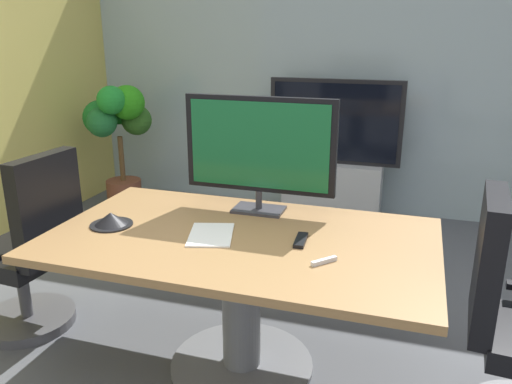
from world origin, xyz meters
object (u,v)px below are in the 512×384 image
Objects in this scene: conference_phone at (111,220)px; office_chair_left at (31,258)px; tv_monitor at (259,148)px; remote_control at (301,240)px; potted_plant at (118,128)px; conference_table at (241,272)px; wall_display_unit at (333,173)px.

office_chair_left is at bearing 174.31° from conference_phone.
office_chair_left is 0.70m from conference_phone.
remote_control is (0.32, -0.36, -0.35)m from tv_monitor.
office_chair_left is 0.88× the size of potted_plant.
remote_control is at bearing 2.80° from conference_table.
tv_monitor reaches higher than wall_display_unit.
conference_phone is (-0.76, -2.47, 0.35)m from wall_display_unit.
office_chair_left reaches higher than conference_phone.
potted_plant reaches higher than office_chair_left.
tv_monitor is at bearing 34.18° from conference_phone.
office_chair_left is at bearing -119.48° from wall_display_unit.
conference_table is 2.41m from wall_display_unit.
conference_phone is at bearing 88.19° from office_chair_left.
wall_display_unit reaches higher than potted_plant.
potted_plant is at bearing -169.94° from wall_display_unit.
remote_control is at bearing -48.48° from tv_monitor.
conference_phone is at bearing -106.98° from wall_display_unit.
conference_phone is at bearing -179.22° from remote_control.
tv_monitor is 2.14m from wall_display_unit.
potted_plant is at bearing 134.05° from remote_control.
conference_table is 0.37m from remote_control.
remote_control is (0.99, 0.09, -0.02)m from conference_phone.
conference_phone is 1.29× the size of remote_control.
office_chair_left is 1.49m from tv_monitor.
tv_monitor is at bearing 93.30° from conference_table.
potted_plant is at bearing -157.82° from office_chair_left.
conference_phone is 0.99m from remote_control.
remote_control is (1.60, 0.03, 0.31)m from office_chair_left.
tv_monitor is 2.58m from potted_plant.
wall_display_unit is at bearing 88.34° from conference_table.
wall_display_unit is 5.95× the size of conference_phone.
office_chair_left is 4.95× the size of conference_phone.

